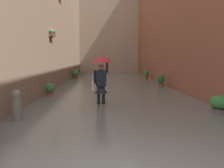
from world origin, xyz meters
TOP-DOWN VIEW (x-y plane):
  - ground_plane at (0.00, -11.77)m, footprint 60.00×60.00m
  - flood_water at (0.00, -11.77)m, footprint 7.52×29.54m
  - building_facade_right at (4.26, -11.76)m, footprint 2.04×27.54m
  - building_facade_far at (0.00, -24.44)m, footprint 10.32×1.80m
  - person_wading at (0.62, -5.91)m, footprint 0.90×0.90m
  - potted_plant_mid_left at (-2.88, -15.66)m, footprint 0.36×0.36m
  - potted_plant_mid_right at (3.02, -16.56)m, footprint 0.52×0.52m
  - potted_plant_far_right at (2.99, -7.78)m, footprint 0.41×0.41m
  - potted_plant_far_left at (-2.86, -10.86)m, footprint 0.41×0.41m
  - potted_plant_near_left at (-3.08, -4.33)m, footprint 0.65×0.65m
  - mooring_bollard at (2.97, -3.85)m, footprint 0.29×0.29m

SIDE VIEW (x-z plane):
  - ground_plane at x=0.00m, z-range 0.00..0.00m
  - flood_water at x=0.00m, z-range 0.00..0.11m
  - potted_plant_near_left at x=-3.08m, z-range 0.05..0.72m
  - potted_plant_far_right at x=2.99m, z-range 0.05..0.75m
  - potted_plant_far_left at x=-2.86m, z-range 0.03..0.86m
  - potted_plant_mid_right at x=3.02m, z-range 0.04..0.86m
  - mooring_bollard at x=2.97m, z-range 0.00..0.95m
  - potted_plant_mid_left at x=-2.88m, z-range 0.04..0.92m
  - person_wading at x=0.62m, z-range 0.33..2.29m
  - building_facade_right at x=4.26m, z-range 0.00..9.75m
  - building_facade_far at x=0.00m, z-range 0.00..12.08m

